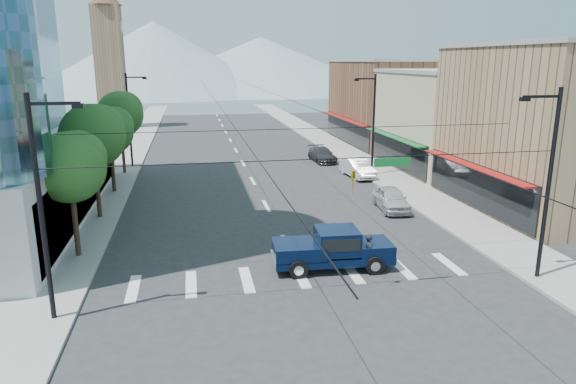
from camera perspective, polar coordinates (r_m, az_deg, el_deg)
The scene contains 21 objects.
ground at distance 23.87m, azimuth 2.60°, elevation -10.66°, with size 160.00×160.00×0.00m, color #28282B.
sidewalk_left at distance 62.22m, azimuth -17.09°, elevation 4.47°, with size 4.00×120.00×0.15m, color gray.
sidewalk_right at distance 64.16m, azimuth 4.80°, elevation 5.34°, with size 4.00×120.00×0.15m, color gray.
shop_near at distance 40.17m, azimuth 28.14°, elevation 6.12°, with size 12.00×14.00×11.00m, color #8C6B4C.
shop_mid at distance 51.85m, azimuth 18.38°, elevation 7.46°, with size 12.00×14.00×9.00m, color tan.
shop_far at distance 66.18m, azimuth 11.68°, elevation 9.67°, with size 12.00×18.00×10.00m, color brown.
clock_tower at distance 83.80m, azimuth -19.22°, elevation 13.98°, with size 4.80×4.80×20.40m.
mountain_left at distance 171.31m, azimuth -14.58°, elevation 14.24°, with size 80.00×80.00×22.00m, color gray.
mountain_right at distance 182.76m, azimuth -3.01°, elevation 14.02°, with size 90.00×90.00×18.00m, color gray.
tree_near at distance 28.24m, azimuth -22.85°, elevation 2.82°, with size 3.65×3.64×6.71m.
tree_midnear at distance 34.93m, azimuth -20.68°, elevation 6.05°, with size 4.09×4.09×7.52m.
tree_midfar at distance 41.86m, azimuth -19.06°, elevation 6.59°, with size 3.65×3.64×6.71m.
tree_far at distance 48.70m, azimuth -18.00°, elevation 8.38°, with size 4.09×4.09×7.52m.
signal_rig at distance 21.42m, azimuth 3.86°, elevation -0.41°, with size 21.80×0.20×9.00m.
lamp_pole_nw at distance 51.58m, azimuth -17.12°, elevation 8.01°, with size 2.00×0.25×9.00m.
lamp_pole_ne at distance 46.11m, azimuth 9.34°, elevation 7.77°, with size 2.00×0.25×9.00m.
pickup_truck at distance 25.74m, azimuth 4.93°, elevation -6.23°, with size 6.14×2.62×2.04m.
pedestrian at distance 25.74m, azimuth 8.99°, elevation -6.64°, with size 0.69×0.45×1.89m, color black.
parked_car_near at distance 36.41m, azimuth 11.40°, elevation -0.73°, with size 1.85×4.61×1.57m, color silver.
parked_car_mid at distance 46.19m, azimuth 7.72°, elevation 2.65°, with size 1.71×4.91×1.62m, color silver.
parked_car_far at distance 53.08m, azimuth 3.82°, elevation 4.17°, with size 2.02×4.98×1.44m, color #333336.
Camera 1 is at (-5.10, -21.02, 10.10)m, focal length 32.00 mm.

